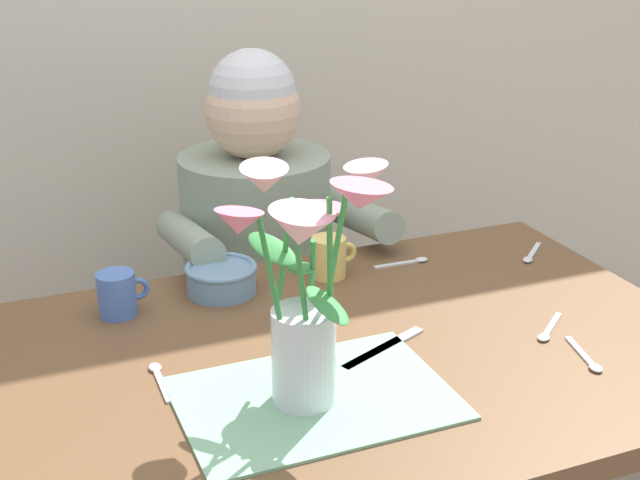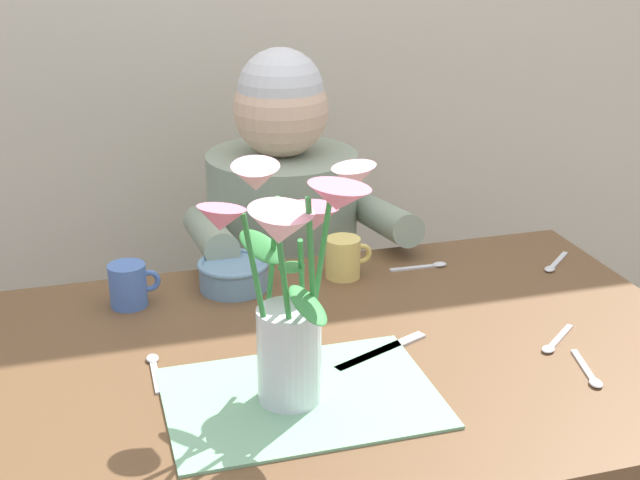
# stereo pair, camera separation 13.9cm
# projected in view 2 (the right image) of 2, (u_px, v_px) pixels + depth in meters

# --- Properties ---
(dining_table) EXTENTS (1.20, 0.80, 0.74)m
(dining_table) POSITION_uv_depth(u_px,v_px,m) (352.00, 400.00, 1.46)
(dining_table) COLOR brown
(dining_table) RESTS_ON ground_plane
(seated_person) EXTENTS (0.45, 0.47, 1.14)m
(seated_person) POSITION_uv_depth(u_px,v_px,m) (284.00, 292.00, 2.05)
(seated_person) COLOR #4C4C56
(seated_person) RESTS_ON ground_plane
(striped_placemat) EXTENTS (0.40, 0.28, 0.00)m
(striped_placemat) POSITION_uv_depth(u_px,v_px,m) (301.00, 397.00, 1.28)
(striped_placemat) COLOR #7AB289
(striped_placemat) RESTS_ON dining_table
(flower_vase) EXTENTS (0.27, 0.26, 0.36)m
(flower_vase) POSITION_uv_depth(u_px,v_px,m) (291.00, 284.00, 1.21)
(flower_vase) COLOR silver
(flower_vase) RESTS_ON dining_table
(ceramic_bowl) EXTENTS (0.14, 0.14, 0.06)m
(ceramic_bowl) POSITION_uv_depth(u_px,v_px,m) (233.00, 273.00, 1.64)
(ceramic_bowl) COLOR #6689A8
(ceramic_bowl) RESTS_ON dining_table
(dinner_knife) EXTENTS (0.18, 0.09, 0.00)m
(dinner_knife) POSITION_uv_depth(u_px,v_px,m) (381.00, 352.00, 1.41)
(dinner_knife) COLOR silver
(dinner_knife) RESTS_ON dining_table
(tea_cup) EXTENTS (0.09, 0.07, 0.08)m
(tea_cup) POSITION_uv_depth(u_px,v_px,m) (344.00, 258.00, 1.68)
(tea_cup) COLOR #E5C666
(tea_cup) RESTS_ON dining_table
(coffee_cup) EXTENTS (0.09, 0.07, 0.08)m
(coffee_cup) POSITION_uv_depth(u_px,v_px,m) (129.00, 285.00, 1.56)
(coffee_cup) COLOR #476BB7
(coffee_cup) RESTS_ON dining_table
(spoon_0) EXTENTS (0.12, 0.02, 0.01)m
(spoon_0) POSITION_uv_depth(u_px,v_px,m) (428.00, 266.00, 1.74)
(spoon_0) COLOR silver
(spoon_0) RESTS_ON dining_table
(spoon_1) EXTENTS (0.10, 0.09, 0.01)m
(spoon_1) POSITION_uv_depth(u_px,v_px,m) (554.00, 343.00, 1.44)
(spoon_1) COLOR silver
(spoon_1) RESTS_ON dining_table
(spoon_2) EXTENTS (0.10, 0.09, 0.01)m
(spoon_2) POSITION_uv_depth(u_px,v_px,m) (554.00, 265.00, 1.74)
(spoon_2) COLOR silver
(spoon_2) RESTS_ON dining_table
(spoon_3) EXTENTS (0.02, 0.12, 0.01)m
(spoon_3) POSITION_uv_depth(u_px,v_px,m) (154.00, 367.00, 1.37)
(spoon_3) COLOR silver
(spoon_3) RESTS_ON dining_table
(spoon_4) EXTENTS (0.04, 0.12, 0.01)m
(spoon_4) POSITION_uv_depth(u_px,v_px,m) (590.00, 375.00, 1.34)
(spoon_4) COLOR silver
(spoon_4) RESTS_ON dining_table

